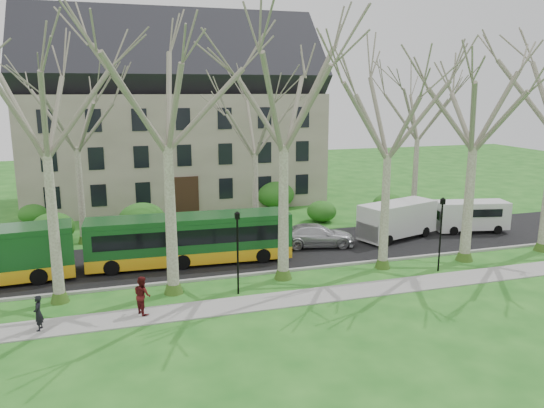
{
  "coord_description": "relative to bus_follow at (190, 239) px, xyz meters",
  "views": [
    {
      "loc": [
        -11.94,
        -26.27,
        10.39
      ],
      "look_at": [
        -2.94,
        3.0,
        3.75
      ],
      "focal_mm": 35.0,
      "sensor_mm": 36.0,
      "label": 1
    }
  ],
  "objects": [
    {
      "name": "ground",
      "position": [
        7.59,
        -4.63,
        -1.57
      ],
      "size": [
        120.0,
        120.0,
        0.0
      ],
      "primitive_type": "plane",
      "color": "#1F621C",
      "rests_on": "ground"
    },
    {
      "name": "sidewalk",
      "position": [
        7.59,
        -7.13,
        -1.54
      ],
      "size": [
        70.0,
        2.0,
        0.06
      ],
      "primitive_type": "cube",
      "color": "gray",
      "rests_on": "ground"
    },
    {
      "name": "road",
      "position": [
        7.59,
        0.87,
        -1.54
      ],
      "size": [
        80.0,
        8.0,
        0.06
      ],
      "primitive_type": "cube",
      "color": "black",
      "rests_on": "ground"
    },
    {
      "name": "curb",
      "position": [
        7.59,
        -3.13,
        -1.5
      ],
      "size": [
        80.0,
        0.25,
        0.14
      ],
      "primitive_type": "cube",
      "color": "#A5A39E",
      "rests_on": "ground"
    },
    {
      "name": "building",
      "position": [
        1.59,
        19.37,
        6.49
      ],
      "size": [
        26.5,
        12.2,
        16.0
      ],
      "color": "gray",
      "rests_on": "ground"
    },
    {
      "name": "tree_row_verge",
      "position": [
        7.59,
        -4.33,
        5.43
      ],
      "size": [
        49.0,
        7.0,
        14.0
      ],
      "color": "gray",
      "rests_on": "ground"
    },
    {
      "name": "tree_row_far",
      "position": [
        6.26,
        6.37,
        4.43
      ],
      "size": [
        33.0,
        7.0,
        12.0
      ],
      "color": "gray",
      "rests_on": "ground"
    },
    {
      "name": "lamp_row",
      "position": [
        7.59,
        -5.63,
        1.0
      ],
      "size": [
        36.22,
        0.22,
        4.3
      ],
      "color": "black",
      "rests_on": "ground"
    },
    {
      "name": "hedges",
      "position": [
        2.93,
        9.37,
        -0.57
      ],
      "size": [
        30.6,
        8.6,
        2.0
      ],
      "color": "#215718",
      "rests_on": "ground"
    },
    {
      "name": "bus_follow",
      "position": [
        0.0,
        0.0,
        0.0
      ],
      "size": [
        12.2,
        3.08,
        3.02
      ],
      "primitive_type": null,
      "rotation": [
        0.0,
        0.0,
        -0.05
      ],
      "color": "#154A1D",
      "rests_on": "road"
    },
    {
      "name": "sedan",
      "position": [
        8.6,
        0.99,
        -0.77
      ],
      "size": [
        5.43,
        3.05,
        1.49
      ],
      "primitive_type": "imported",
      "rotation": [
        0.0,
        0.0,
        1.37
      ],
      "color": "#B7B7BC",
      "rests_on": "road"
    },
    {
      "name": "van_a",
      "position": [
        14.77,
        1.17,
        -0.23
      ],
      "size": [
        6.24,
        3.8,
        2.56
      ],
      "primitive_type": null,
      "rotation": [
        0.0,
        0.0,
        0.3
      ],
      "color": "silver",
      "rests_on": "road"
    },
    {
      "name": "van_b",
      "position": [
        20.91,
        1.14,
        -0.38
      ],
      "size": [
        5.49,
        2.91,
        2.27
      ],
      "primitive_type": null,
      "rotation": [
        0.0,
        0.0,
        -0.2
      ],
      "color": "silver",
      "rests_on": "road"
    },
    {
      "name": "pedestrian_a",
      "position": [
        -7.76,
        -7.31,
        -0.72
      ],
      "size": [
        0.47,
        0.63,
        1.59
      ],
      "primitive_type": "imported",
      "rotation": [
        0.0,
        0.0,
        -1.73
      ],
      "color": "black",
      "rests_on": "sidewalk"
    },
    {
      "name": "pedestrian_b",
      "position": [
        -3.3,
        -6.83,
        -0.6
      ],
      "size": [
        0.99,
        1.09,
        1.82
      ],
      "primitive_type": "imported",
      "rotation": [
        0.0,
        0.0,
        2.0
      ],
      "color": "#501213",
      "rests_on": "sidewalk"
    }
  ]
}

